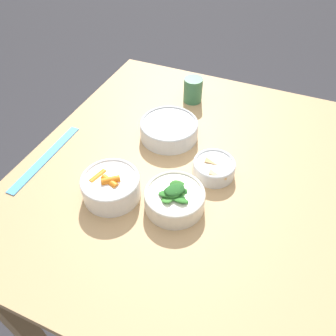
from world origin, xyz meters
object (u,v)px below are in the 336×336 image
bowl_cookies (214,167)px  cup (193,90)px  bowl_greens (175,198)px  bowl_beans_hotdog (169,130)px  bowl_carrots (111,186)px  ruler (46,158)px

bowl_cookies → cup: size_ratio=1.36×
bowl_greens → bowl_beans_hotdog: (0.26, 0.12, -0.00)m
bowl_carrots → bowl_beans_hotdog: 0.29m
bowl_greens → bowl_beans_hotdog: bearing=25.6°
ruler → bowl_beans_hotdog: bearing=-51.7°
bowl_beans_hotdog → cup: (0.22, 0.00, 0.02)m
bowl_greens → ruler: size_ratio=0.50×
bowl_carrots → ruler: (0.05, 0.26, -0.03)m
bowl_beans_hotdog → bowl_greens: bearing=-154.4°
bowl_greens → bowl_cookies: bearing=-21.2°
bowl_carrots → cup: size_ratio=1.76×
bowl_beans_hotdog → cup: cup is taller
ruler → bowl_carrots: bearing=-100.5°
bowl_carrots → bowl_beans_hotdog: size_ratio=0.84×
bowl_beans_hotdog → ruler: (-0.24, 0.30, -0.03)m
bowl_cookies → cup: bearing=29.1°
ruler → cup: (0.46, -0.30, 0.04)m
bowl_cookies → cup: cup is taller
bowl_carrots → bowl_cookies: 0.29m
bowl_greens → bowl_cookies: (0.15, -0.06, -0.01)m
bowl_carrots → bowl_greens: 0.17m
ruler → cup: 0.56m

